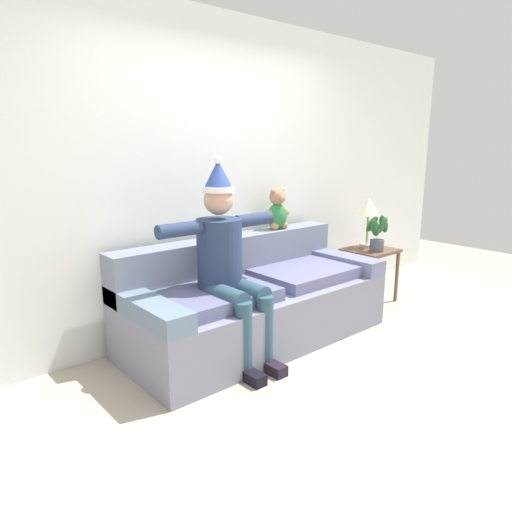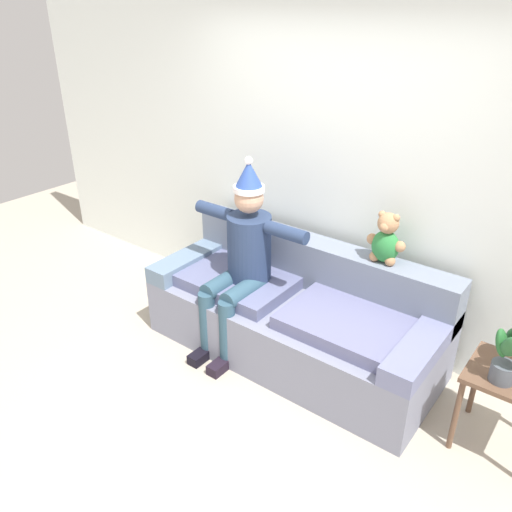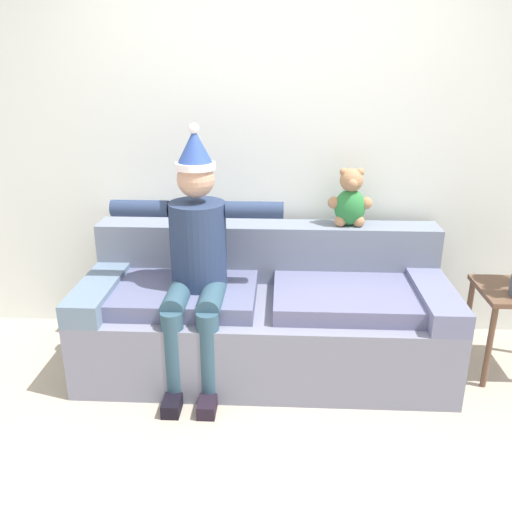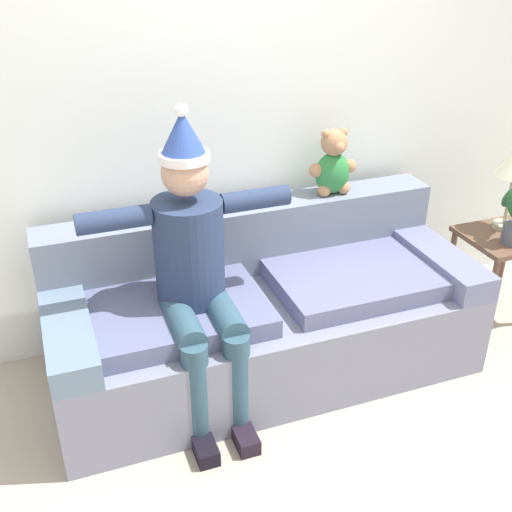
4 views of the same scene
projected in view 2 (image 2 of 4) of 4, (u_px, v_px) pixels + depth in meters
The scene contains 7 objects.
ground_plane at pixel (212, 421), 3.47m from camera, with size 10.00×10.00×0.00m, color #B0A692.
back_wall at pixel (340, 172), 3.95m from camera, with size 7.00×0.10×2.70m, color silver.
couch at pixel (296, 314), 4.02m from camera, with size 2.26×0.94×0.85m.
person_seated at pixel (241, 256), 3.92m from camera, with size 1.02×0.77×1.54m.
teddy_bear at pixel (386, 240), 3.63m from camera, with size 0.29×0.17×0.38m.
side_table at pixel (508, 387), 3.09m from camera, with size 0.49×0.46×0.56m.
potted_plant at pixel (509, 354), 2.90m from camera, with size 0.23×0.26×0.37m.
Camera 2 is at (1.81, -1.86, 2.57)m, focal length 36.16 mm.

